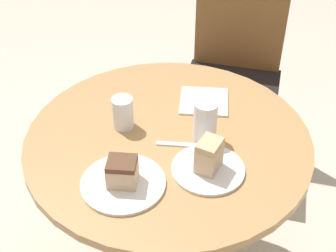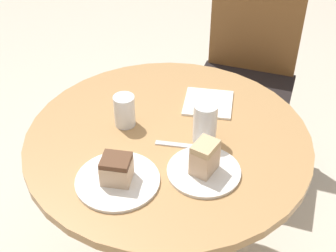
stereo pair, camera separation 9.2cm
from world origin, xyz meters
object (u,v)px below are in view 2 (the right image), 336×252
at_px(glass_lemonade, 124,113).
at_px(glass_water, 205,125).
at_px(cake_slice_far, 117,169).
at_px(cake_slice_near, 205,157).
at_px(plate_near, 204,171).
at_px(chair, 245,77).
at_px(plate_far, 118,181).

distance_m(glass_lemonade, glass_water, 0.27).
xyz_separation_m(cake_slice_far, glass_water, (0.17, 0.28, 0.01)).
bearing_deg(cake_slice_near, plate_near, 0.00).
relative_size(plate_near, glass_water, 1.58).
relative_size(cake_slice_far, glass_lemonade, 0.89).
bearing_deg(chair, cake_slice_far, -99.62).
bearing_deg(glass_water, chair, 94.86).
xyz_separation_m(glass_lemonade, glass_water, (0.27, 0.03, 0.01)).
height_order(plate_near, cake_slice_far, cake_slice_far).
height_order(glass_lemonade, glass_water, glass_water).
relative_size(chair, plate_near, 4.21).
relative_size(chair, glass_lemonade, 8.42).
distance_m(chair, cake_slice_near, 1.01).
xyz_separation_m(cake_slice_near, glass_lemonade, (-0.32, 0.11, -0.01)).
height_order(chair, plate_far, chair).
bearing_deg(chair, cake_slice_near, -87.41).
bearing_deg(plate_far, glass_lemonade, 113.21).
height_order(chair, cake_slice_far, chair).
bearing_deg(glass_water, cake_slice_far, -120.80).
distance_m(plate_near, cake_slice_far, 0.26).
bearing_deg(glass_lemonade, cake_slice_near, -19.12).
height_order(cake_slice_far, glass_water, glass_water).
bearing_deg(cake_slice_near, glass_lemonade, 160.88).
relative_size(chair, plate_far, 3.76).
xyz_separation_m(chair, plate_near, (0.12, -0.95, 0.25)).
height_order(plate_far, cake_slice_near, cake_slice_near).
distance_m(chair, glass_lemonade, 0.91).
distance_m(plate_far, cake_slice_far, 0.05).
distance_m(plate_near, glass_water, 0.16).
relative_size(chair, glass_water, 6.67).
xyz_separation_m(chair, cake_slice_near, (0.12, -0.95, 0.31)).
height_order(plate_far, cake_slice_far, cake_slice_far).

